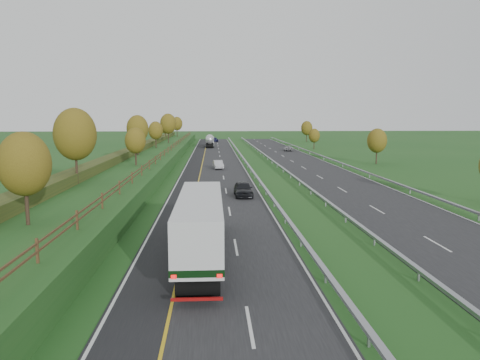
% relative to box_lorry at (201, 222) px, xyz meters
% --- Properties ---
extents(ground, '(400.00, 400.00, 0.00)m').
position_rel_box_lorry_xyz_m(ground, '(9.04, 46.36, -2.33)').
color(ground, '#1E4D1B').
rests_on(ground, ground).
extents(near_carriageway, '(10.50, 200.00, 0.04)m').
position_rel_box_lorry_xyz_m(near_carriageway, '(1.04, 51.36, -2.31)').
color(near_carriageway, black).
rests_on(near_carriageway, ground).
extents(far_carriageway, '(10.50, 200.00, 0.04)m').
position_rel_box_lorry_xyz_m(far_carriageway, '(17.54, 51.36, -2.31)').
color(far_carriageway, black).
rests_on(far_carriageway, ground).
extents(hard_shoulder, '(3.00, 200.00, 0.04)m').
position_rel_box_lorry_xyz_m(hard_shoulder, '(-2.71, 51.36, -2.31)').
color(hard_shoulder, black).
rests_on(hard_shoulder, ground).
extents(lane_markings, '(26.75, 200.00, 0.01)m').
position_rel_box_lorry_xyz_m(lane_markings, '(7.44, 51.24, -2.28)').
color(lane_markings, silver).
rests_on(lane_markings, near_carriageway).
extents(embankment_left, '(12.00, 200.00, 2.00)m').
position_rel_box_lorry_xyz_m(embankment_left, '(-11.96, 51.36, -1.33)').
color(embankment_left, '#1E4D1B').
rests_on(embankment_left, ground).
extents(hedge_left, '(2.20, 180.00, 1.10)m').
position_rel_box_lorry_xyz_m(hedge_left, '(-13.96, 51.36, 0.22)').
color(hedge_left, '#2D3C18').
rests_on(hedge_left, embankment_left).
extents(fence_left, '(0.12, 189.06, 1.20)m').
position_rel_box_lorry_xyz_m(fence_left, '(-7.46, 50.95, 0.40)').
color(fence_left, '#422B19').
rests_on(fence_left, embankment_left).
extents(median_barrier_near, '(0.32, 200.00, 0.71)m').
position_rel_box_lorry_xyz_m(median_barrier_near, '(6.74, 51.36, -1.72)').
color(median_barrier_near, gray).
rests_on(median_barrier_near, ground).
extents(median_barrier_far, '(0.32, 200.00, 0.71)m').
position_rel_box_lorry_xyz_m(median_barrier_far, '(11.84, 51.36, -1.72)').
color(median_barrier_far, gray).
rests_on(median_barrier_far, ground).
extents(outer_barrier_far, '(0.32, 200.00, 0.71)m').
position_rel_box_lorry_xyz_m(outer_barrier_far, '(23.34, 51.36, -1.71)').
color(outer_barrier_far, gray).
rests_on(outer_barrier_far, ground).
extents(trees_left, '(6.64, 164.30, 7.66)m').
position_rel_box_lorry_xyz_m(trees_left, '(-11.60, 47.99, 4.04)').
color(trees_left, '#2D2116').
rests_on(trees_left, embankment_left).
extents(trees_far, '(8.45, 118.60, 7.12)m').
position_rel_box_lorry_xyz_m(trees_far, '(30.84, 80.57, 1.92)').
color(trees_far, '#2D2116').
rests_on(trees_far, ground).
extents(box_lorry, '(2.58, 16.28, 4.06)m').
position_rel_box_lorry_xyz_m(box_lorry, '(0.00, 0.00, 0.00)').
color(box_lorry, black).
rests_on(box_lorry, near_carriageway).
extents(road_tanker, '(2.40, 11.22, 3.46)m').
position_rel_box_lorry_xyz_m(road_tanker, '(-0.10, 105.69, -0.47)').
color(road_tanker, silver).
rests_on(road_tanker, near_carriageway).
extents(car_dark_near, '(2.03, 4.86, 1.64)m').
position_rel_box_lorry_xyz_m(car_dark_near, '(4.10, 22.55, -1.47)').
color(car_dark_near, black).
rests_on(car_dark_near, near_carriageway).
extents(car_silver_mid, '(1.92, 4.40, 1.41)m').
position_rel_box_lorry_xyz_m(car_silver_mid, '(1.64, 49.80, -1.59)').
color(car_silver_mid, '#BABABF').
rests_on(car_silver_mid, near_carriageway).
extents(car_small_far, '(2.56, 4.99, 1.39)m').
position_rel_box_lorry_xyz_m(car_small_far, '(1.45, 133.36, -1.60)').
color(car_small_far, '#151642').
rests_on(car_small_far, near_carriageway).
extents(car_oncoming, '(2.83, 5.02, 1.32)m').
position_rel_box_lorry_xyz_m(car_oncoming, '(19.96, 89.36, -1.63)').
color(car_oncoming, '#A6A6AB').
rests_on(car_oncoming, far_carriageway).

